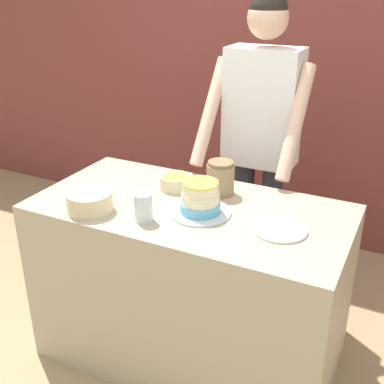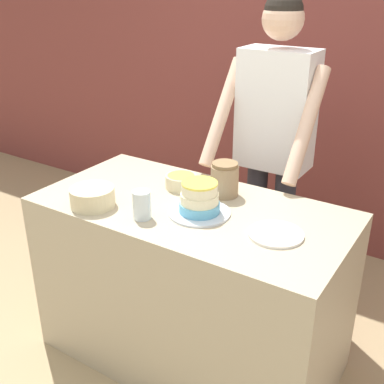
% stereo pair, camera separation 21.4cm
% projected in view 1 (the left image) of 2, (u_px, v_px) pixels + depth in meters
% --- Properties ---
extents(wall_back, '(10.00, 0.05, 2.60)m').
position_uv_depth(wall_back, '(290.00, 63.00, 3.32)').
color(wall_back, brown).
rests_on(wall_back, ground_plane).
extents(counter, '(1.47, 0.74, 0.88)m').
position_uv_depth(counter, '(190.00, 285.00, 2.40)').
color(counter, tan).
rests_on(counter, ground_plane).
extents(person_baker, '(0.55, 0.49, 1.79)m').
position_uv_depth(person_baker, '(261.00, 125.00, 2.68)').
color(person_baker, '#2D2D38').
rests_on(person_baker, ground_plane).
extents(cake, '(0.28, 0.28, 0.15)m').
position_uv_depth(cake, '(200.00, 200.00, 2.13)').
color(cake, silver).
rests_on(cake, counter).
extents(frosting_bowl_olive, '(0.16, 0.16, 0.07)m').
position_uv_depth(frosting_bowl_olive, '(175.00, 181.00, 2.39)').
color(frosting_bowl_olive, beige).
rests_on(frosting_bowl_olive, counter).
extents(frosting_bowl_pink, '(0.21, 0.21, 0.09)m').
position_uv_depth(frosting_bowl_pink, '(90.00, 201.00, 2.16)').
color(frosting_bowl_pink, beige).
rests_on(frosting_bowl_pink, counter).
extents(drinking_glass, '(0.08, 0.08, 0.13)m').
position_uv_depth(drinking_glass, '(144.00, 207.00, 2.07)').
color(drinking_glass, silver).
rests_on(drinking_glass, counter).
extents(ceramic_plate, '(0.23, 0.23, 0.01)m').
position_uv_depth(ceramic_plate, '(280.00, 229.00, 2.00)').
color(ceramic_plate, white).
rests_on(ceramic_plate, counter).
extents(stoneware_jar, '(0.13, 0.13, 0.17)m').
position_uv_depth(stoneware_jar, '(220.00, 178.00, 2.32)').
color(stoneware_jar, '#9E7F5B').
rests_on(stoneware_jar, counter).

